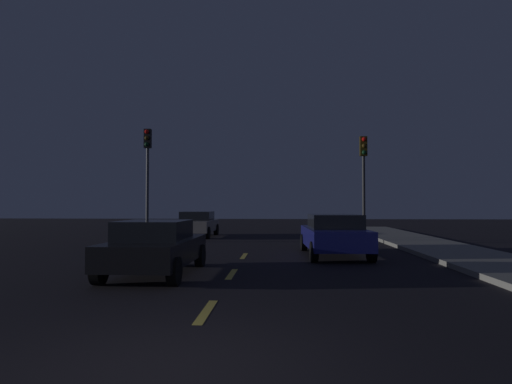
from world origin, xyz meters
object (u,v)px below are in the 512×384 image
object	(u,v)px
traffic_signal_left	(147,163)
car_stopped_ahead	(334,234)
car_oncoming_far	(197,224)
traffic_signal_right	(364,168)
car_adjacent_lane	(156,247)

from	to	relation	value
traffic_signal_left	car_stopped_ahead	xyz separation A→B (m)	(8.12, -4.78, -2.98)
car_oncoming_far	traffic_signal_left	bearing A→B (deg)	-115.40
traffic_signal_right	car_adjacent_lane	size ratio (longest dim) A/B	1.23
car_adjacent_lane	car_oncoming_far	size ratio (longest dim) A/B	1.02
car_stopped_ahead	car_oncoming_far	bearing A→B (deg)	127.88
car_stopped_ahead	car_adjacent_lane	xyz separation A→B (m)	(-5.04, -4.21, -0.03)
traffic_signal_left	car_oncoming_far	bearing A→B (deg)	64.60
traffic_signal_left	car_stopped_ahead	bearing A→B (deg)	-30.51
traffic_signal_left	traffic_signal_right	distance (m)	10.09
traffic_signal_left	traffic_signal_right	bearing A→B (deg)	-0.01
car_stopped_ahead	car_adjacent_lane	distance (m)	6.57
traffic_signal_left	traffic_signal_right	world-z (taller)	traffic_signal_left
car_oncoming_far	traffic_signal_right	bearing A→B (deg)	-22.63
traffic_signal_left	car_adjacent_lane	distance (m)	9.97
car_stopped_ahead	car_oncoming_far	world-z (taller)	car_stopped_ahead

